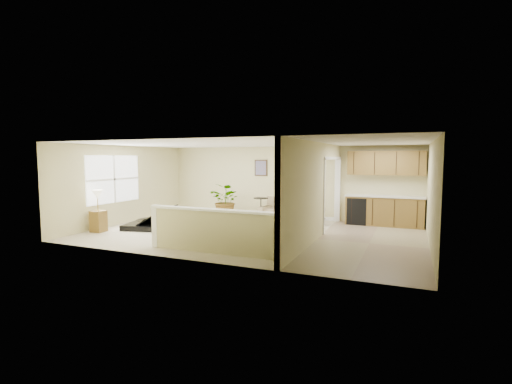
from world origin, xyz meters
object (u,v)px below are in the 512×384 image
at_px(loveseat, 286,209).
at_px(palm_plant, 226,201).
at_px(small_plant, 320,217).
at_px(lamp_stand, 98,214).
at_px(piano_bench, 207,224).
at_px(piano, 156,207).
at_px(accent_table, 261,205).

bearing_deg(loveseat, palm_plant, -161.42).
distance_m(small_plant, lamp_stand, 6.60).
distance_m(loveseat, small_plant, 1.50).
xyz_separation_m(piano_bench, small_plant, (2.71, 2.30, 0.02)).
relative_size(piano, small_plant, 3.53).
height_order(piano, accent_table, piano).
relative_size(piano_bench, accent_table, 0.93).
distance_m(loveseat, accent_table, 0.90).
xyz_separation_m(palm_plant, lamp_stand, (-2.20, -3.67, -0.09)).
bearing_deg(palm_plant, piano, -115.24).
bearing_deg(accent_table, palm_plant, -167.32).
distance_m(piano, small_plant, 5.08).
xyz_separation_m(accent_table, palm_plant, (-1.21, -0.27, 0.13)).
xyz_separation_m(piano, accent_table, (2.35, 2.70, -0.14)).
relative_size(piano_bench, small_plant, 1.18).
bearing_deg(small_plant, loveseat, 152.76).
xyz_separation_m(piano, small_plant, (4.55, 2.24, -0.36)).
height_order(piano, palm_plant, piano).
bearing_deg(lamp_stand, palm_plant, 59.06).
relative_size(piano, accent_table, 2.81).
distance_m(palm_plant, lamp_stand, 4.28).
xyz_separation_m(piano, loveseat, (3.22, 2.92, -0.24)).
relative_size(loveseat, palm_plant, 1.44).
bearing_deg(loveseat, accent_table, -160.46).
height_order(piano_bench, accent_table, accent_table).
xyz_separation_m(accent_table, small_plant, (2.19, -0.46, -0.22)).
relative_size(accent_table, palm_plant, 0.59).
height_order(accent_table, lamp_stand, lamp_stand).
height_order(piano, small_plant, piano).
height_order(piano, loveseat, piano).
distance_m(piano, lamp_stand, 1.63).
bearing_deg(piano_bench, lamp_stand, -157.84).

